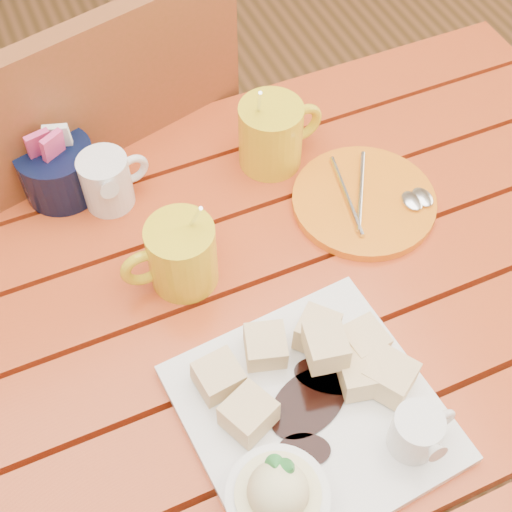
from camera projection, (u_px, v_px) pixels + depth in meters
name	position (u px, v px, depth m)	size (l,w,h in m)	color
ground	(261.00, 505.00, 1.49)	(5.00, 5.00, 0.00)	#523517
table	(264.00, 362.00, 0.97)	(1.20, 0.79, 0.75)	#9F2B14
dessert_plate	(309.00, 426.00, 0.77)	(0.29, 0.29, 0.11)	white
coffee_mug_left	(180.00, 255.00, 0.88)	(0.12, 0.09, 0.14)	yellow
coffee_mug_right	(272.00, 134.00, 1.00)	(0.13, 0.09, 0.15)	yellow
cream_pitcher	(108.00, 180.00, 0.96)	(0.10, 0.08, 0.08)	white
sugar_caddy	(58.00, 169.00, 0.98)	(0.11, 0.11, 0.12)	black
orange_saucer	(365.00, 201.00, 0.99)	(0.20, 0.20, 0.02)	orange
chair_far	(96.00, 192.00, 1.28)	(0.55, 0.55, 0.97)	brown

